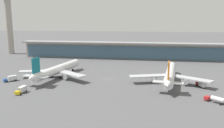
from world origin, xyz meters
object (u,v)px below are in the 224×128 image
(service_truck_near_nose_red, at_px, (201,84))
(service_truck_mid_apron_yellow, at_px, (22,90))
(service_truck_by_tail_blue, at_px, (11,78))
(airliner_left_stand, at_px, (57,70))
(airliner_centre_stand, at_px, (170,74))
(control_tower, at_px, (9,17))
(service_truck_under_wing_red, at_px, (215,99))

(service_truck_near_nose_red, relative_size, service_truck_mid_apron_yellow, 1.03)
(service_truck_near_nose_red, height_order, service_truck_by_tail_blue, same)
(airliner_left_stand, bearing_deg, airliner_centre_stand, -1.00)
(service_truck_by_tail_blue, bearing_deg, service_truck_mid_apron_yellow, -47.91)
(airliner_left_stand, xyz_separation_m, service_truck_by_tail_blue, (-22.94, -12.65, -3.19))
(airliner_left_stand, distance_m, airliner_centre_stand, 67.32)
(service_truck_by_tail_blue, xyz_separation_m, control_tower, (-65.64, 105.16, 36.25))
(service_truck_under_wing_red, relative_size, control_tower, 0.11)
(service_truck_near_nose_red, bearing_deg, airliner_left_stand, 174.82)
(service_truck_by_tail_blue, bearing_deg, service_truck_under_wing_red, -10.27)
(service_truck_mid_apron_yellow, xyz_separation_m, service_truck_by_tail_blue, (-18.12, 20.06, 0.00))
(airliner_left_stand, distance_m, service_truck_mid_apron_yellow, 33.21)
(airliner_centre_stand, bearing_deg, airliner_left_stand, 179.00)
(airliner_centre_stand, distance_m, service_truck_near_nose_red, 17.31)
(service_truck_by_tail_blue, relative_size, control_tower, 0.10)
(service_truck_under_wing_red, relative_size, service_truck_mid_apron_yellow, 1.06)
(service_truck_near_nose_red, distance_m, service_truck_under_wing_red, 24.52)
(service_truck_under_wing_red, bearing_deg, service_truck_near_nose_red, 92.16)
(service_truck_by_tail_blue, bearing_deg, control_tower, 121.97)
(airliner_centre_stand, bearing_deg, control_tower, 148.99)
(airliner_left_stand, height_order, service_truck_under_wing_red, airliner_left_stand)
(airliner_left_stand, relative_size, service_truck_under_wing_red, 7.38)
(airliner_centre_stand, xyz_separation_m, service_truck_under_wing_red, (16.71, -30.86, -3.18))
(airliner_left_stand, distance_m, service_truck_by_tail_blue, 26.39)
(airliner_left_stand, xyz_separation_m, service_truck_mid_apron_yellow, (-4.83, -32.71, -3.19))
(service_truck_mid_apron_yellow, distance_m, control_tower, 154.95)
(airliner_left_stand, height_order, service_truck_by_tail_blue, airliner_left_stand)
(service_truck_near_nose_red, xyz_separation_m, service_truck_under_wing_red, (0.93, -24.50, 0.02))
(service_truck_near_nose_red, height_order, service_truck_mid_apron_yellow, same)
(airliner_centre_stand, distance_m, control_tower, 184.86)
(service_truck_under_wing_red, distance_m, control_tower, 215.91)
(service_truck_by_tail_blue, bearing_deg, airliner_centre_stand, 7.25)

